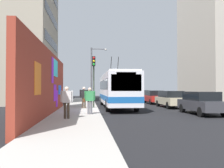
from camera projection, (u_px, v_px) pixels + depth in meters
The scene contains 15 objects.
ground_plane at pixel (98, 111), 18.82m from camera, with size 80.00×80.00×0.00m, color black.
sidewalk_slab at pixel (78, 110), 18.65m from camera, with size 48.00×3.20×0.15m, color #ADA8A0.
graffiti_wall at pixel (49, 84), 14.85m from camera, with size 14.61×0.32×4.18m.
building_far_left at pixel (21, 27), 28.98m from camera, with size 11.76×7.64×18.97m.
building_far_right at pixel (213, 33), 33.34m from camera, with size 11.70×6.08×19.57m.
city_bus at pixel (116, 89), 21.71m from camera, with size 11.46×2.55×4.95m.
parked_car_dark_gray at pixel (201, 102), 16.13m from camera, with size 4.37×1.78×1.58m.
parked_car_champagne at pixel (171, 99), 22.05m from camera, with size 4.57×1.84×1.58m.
parked_car_red at pixel (154, 97), 27.69m from camera, with size 4.39×1.85×1.58m.
parked_car_navy at pixel (142, 95), 33.62m from camera, with size 4.44×1.77×1.58m.
pedestrian_midblock at pixel (84, 96), 19.41m from camera, with size 0.24×0.70×1.78m.
pedestrian_at_curb at pixel (90, 98), 14.91m from camera, with size 0.23×0.76×1.71m.
pedestrian_near_wall at pixel (67, 100), 12.70m from camera, with size 0.23×0.70×1.75m.
traffic_light at pixel (94, 73), 20.05m from camera, with size 0.49×0.28×4.45m.
street_lamp at pixel (93, 71), 27.12m from camera, with size 0.44×1.91×6.45m.
Camera 1 is at (-18.87, 0.83, 1.77)m, focal length 37.30 mm.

